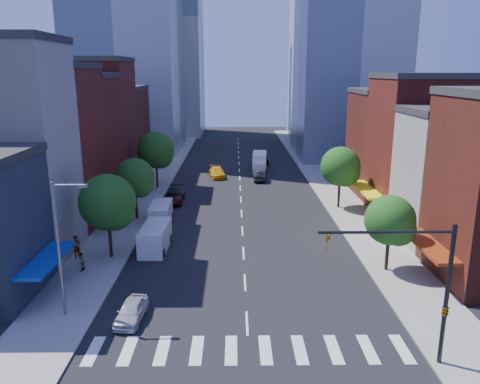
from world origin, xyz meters
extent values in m
plane|color=black|center=(0.00, 0.00, 0.00)|extent=(220.00, 220.00, 0.00)
cube|color=gray|center=(-12.50, 40.00, 0.07)|extent=(5.00, 120.00, 0.15)
cube|color=gray|center=(12.50, 40.00, 0.07)|extent=(5.00, 120.00, 0.15)
cube|color=silver|center=(0.00, -3.00, 0.01)|extent=(19.00, 3.00, 0.01)
cube|color=maroon|center=(-21.00, 20.50, 8.00)|extent=(12.00, 9.00, 16.00)
cube|color=#531E14|center=(-21.00, 29.00, 7.50)|extent=(12.00, 8.00, 15.00)
cube|color=maroon|center=(-21.00, 37.50, 8.50)|extent=(12.00, 9.00, 17.00)
cube|color=#531E14|center=(-21.00, 47.00, 6.50)|extent=(12.00, 10.00, 13.00)
cube|color=beige|center=(21.00, 15.00, 6.00)|extent=(12.00, 8.00, 12.00)
cube|color=maroon|center=(21.00, 24.00, 7.50)|extent=(12.00, 10.00, 15.00)
cube|color=#531E14|center=(21.00, 34.00, 6.50)|extent=(12.00, 10.00, 13.00)
cube|color=#9EA5AD|center=(-18.00, 95.00, 28.00)|extent=(18.00, 18.00, 56.00)
cylinder|color=black|center=(10.50, -4.50, 4.15)|extent=(0.24, 0.24, 8.00)
cylinder|color=black|center=(7.00, -4.50, 7.75)|extent=(7.00, 0.16, 0.16)
imported|color=gold|center=(4.00, -4.50, 7.15)|extent=(0.22, 0.18, 1.10)
imported|color=gold|center=(10.50, -4.50, 3.35)|extent=(0.48, 2.24, 0.90)
cylinder|color=slate|center=(-12.00, 1.00, 4.65)|extent=(0.20, 0.20, 9.00)
cylinder|color=slate|center=(-11.00, 1.00, 8.95)|extent=(2.00, 0.14, 0.14)
cube|color=slate|center=(-10.10, 1.00, 8.90)|extent=(0.50, 0.25, 0.18)
cylinder|color=black|center=(-11.50, 11.00, 2.11)|extent=(0.28, 0.28, 3.92)
sphere|color=#164D17|center=(-11.50, 11.00, 5.05)|extent=(4.80, 4.80, 4.80)
sphere|color=#164D17|center=(-10.90, 10.70, 4.35)|extent=(3.36, 3.36, 3.36)
cylinder|color=black|center=(-11.50, 22.00, 1.97)|extent=(0.28, 0.28, 3.64)
sphere|color=#164D17|center=(-11.50, 22.00, 4.70)|extent=(4.20, 4.20, 4.20)
sphere|color=#164D17|center=(-10.90, 21.70, 4.05)|extent=(2.94, 2.94, 2.94)
cylinder|color=black|center=(-11.50, 36.00, 2.25)|extent=(0.28, 0.28, 4.20)
sphere|color=#164D17|center=(-11.50, 36.00, 5.40)|extent=(5.00, 5.00, 5.00)
sphere|color=#164D17|center=(-10.90, 35.70, 4.65)|extent=(3.50, 3.50, 3.50)
cylinder|color=black|center=(11.50, 8.00, 1.83)|extent=(0.28, 0.28, 3.36)
sphere|color=#164D17|center=(11.50, 8.00, 4.35)|extent=(4.00, 4.00, 4.00)
sphere|color=#164D17|center=(12.10, 7.70, 3.75)|extent=(2.80, 2.80, 2.80)
cylinder|color=black|center=(11.50, 26.00, 2.11)|extent=(0.28, 0.28, 3.92)
sphere|color=#164D17|center=(11.50, 26.00, 5.05)|extent=(4.60, 4.60, 4.60)
sphere|color=#164D17|center=(12.10, 25.70, 4.35)|extent=(3.22, 3.22, 3.22)
imported|color=#B4B4B9|center=(-7.50, 0.47, 0.66)|extent=(1.85, 3.98, 1.32)
imported|color=black|center=(-8.44, 14.20, 0.65)|extent=(1.78, 4.04, 1.29)
imported|color=#999999|center=(-8.29, 28.33, 0.64)|extent=(2.34, 4.70, 1.28)
imported|color=black|center=(-8.25, 29.13, 0.79)|extent=(2.24, 5.47, 1.59)
cube|color=silver|center=(-7.99, 13.00, 1.14)|extent=(2.34, 5.50, 2.28)
cube|color=black|center=(-8.05, 10.94, 1.47)|extent=(2.04, 1.15, 0.98)
cylinder|color=black|center=(-9.03, 11.19, 0.38)|extent=(0.30, 0.83, 0.83)
cylinder|color=black|center=(-7.07, 11.13, 0.38)|extent=(0.30, 0.83, 0.83)
cylinder|color=black|center=(-8.91, 14.88, 0.38)|extent=(0.30, 0.83, 0.83)
cylinder|color=black|center=(-6.96, 14.82, 0.38)|extent=(0.30, 0.83, 0.83)
cube|color=white|center=(-8.65, 20.63, 1.07)|extent=(2.18, 5.15, 2.14)
cube|color=black|center=(-8.59, 18.69, 1.38)|extent=(1.91, 1.07, 0.92)
cylinder|color=black|center=(-9.52, 18.87, 0.36)|extent=(0.28, 0.78, 0.77)
cylinder|color=black|center=(-7.68, 18.92, 0.36)|extent=(0.28, 0.78, 0.77)
cylinder|color=black|center=(-9.61, 22.33, 0.36)|extent=(0.28, 0.78, 0.77)
cylinder|color=black|center=(-7.78, 22.39, 0.36)|extent=(0.28, 0.78, 0.77)
imported|color=#E8A50C|center=(-3.48, 43.02, 0.76)|extent=(2.83, 5.50, 1.53)
imported|color=black|center=(2.93, 40.59, 0.74)|extent=(1.84, 4.59, 1.48)
imported|color=#999999|center=(4.24, 53.62, 0.74)|extent=(1.88, 4.37, 1.47)
cube|color=white|center=(3.30, 48.04, 1.44)|extent=(2.57, 6.01, 2.89)
cube|color=white|center=(3.06, 44.62, 0.99)|extent=(2.09, 1.76, 1.81)
cylinder|color=black|center=(2.12, 45.41, 0.41)|extent=(0.33, 0.83, 0.81)
cylinder|color=black|center=(4.10, 45.27, 0.41)|extent=(0.33, 0.83, 0.81)
cylinder|color=black|center=(2.41, 49.46, 0.41)|extent=(0.33, 0.83, 0.81)
cylinder|color=black|center=(4.39, 49.32, 0.41)|extent=(0.33, 0.83, 0.81)
imported|color=#999999|center=(-14.37, 10.83, 1.13)|extent=(0.77, 0.85, 1.95)
imported|color=#999999|center=(-13.18, 8.06, 0.91)|extent=(0.65, 0.80, 1.52)
camera|label=1|loc=(-0.76, -27.03, 15.72)|focal=35.00mm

